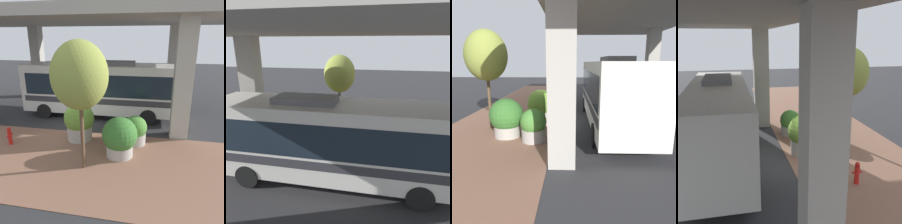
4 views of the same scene
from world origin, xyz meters
The scene contains 9 objects.
ground_plane centered at (0.00, 0.00, 0.00)m, with size 80.00×80.00×0.00m, color #2D2D30.
sidewalk_strip centered at (-3.00, 0.00, 0.01)m, with size 6.00×40.00×0.02m.
overpass centered at (4.00, 0.00, 5.92)m, with size 9.40×19.80×6.73m.
bus centered at (2.98, -0.94, 2.02)m, with size 2.60×10.10×3.74m.
fire_hydrant centered at (-2.14, 2.46, 0.46)m, with size 0.40×0.19×0.91m.
planter_front centered at (-0.90, -0.78, 0.99)m, with size 1.56×1.56×1.97m.
planter_middle centered at (-2.22, -3.11, 0.92)m, with size 1.58×1.58×1.84m.
planter_back centered at (-0.86, -3.68, 0.72)m, with size 1.17×1.17×1.48m.
street_tree_near centered at (-3.47, -1.82, 3.79)m, with size 2.10×2.10×5.07m.
Camera 1 is at (-10.95, -4.45, 5.05)m, focal length 35.00 mm.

